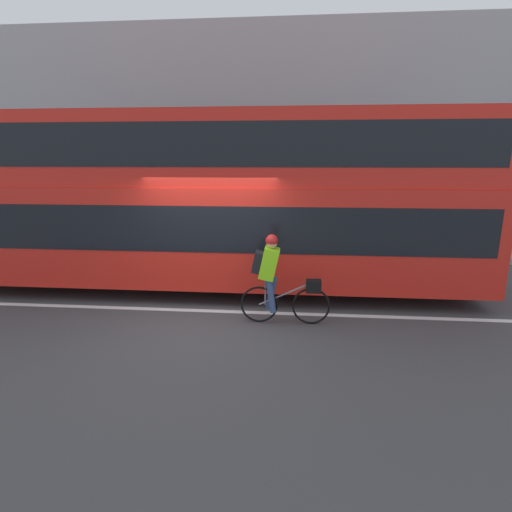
{
  "coord_description": "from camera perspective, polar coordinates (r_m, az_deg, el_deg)",
  "views": [
    {
      "loc": [
        1.51,
        -6.84,
        2.84
      ],
      "look_at": [
        0.84,
        0.63,
        1.0
      ],
      "focal_mm": 28.0,
      "sensor_mm": 36.0,
      "label": 1
    }
  ],
  "objects": [
    {
      "name": "sidewalk_curb",
      "position": [
        12.84,
        -1.74,
        1.37
      ],
      "size": [
        60.0,
        2.56,
        0.15
      ],
      "color": "gray",
      "rests_on": "ground_plane"
    },
    {
      "name": "road_center_line",
      "position": [
        7.74,
        -6.56,
        -7.79
      ],
      "size": [
        50.0,
        0.14,
        0.01
      ],
      "primitive_type": "cube",
      "color": "silver",
      "rests_on": "ground_plane"
    },
    {
      "name": "street_sign_post",
      "position": [
        13.39,
        -17.55,
        8.09
      ],
      "size": [
        0.36,
        0.09,
        2.7
      ],
      "color": "#59595B",
      "rests_on": "sidewalk_curb"
    },
    {
      "name": "bus",
      "position": [
        8.73,
        -6.6,
        8.67
      ],
      "size": [
        11.3,
        2.58,
        3.72
      ],
      "color": "black",
      "rests_on": "ground_plane"
    },
    {
      "name": "building_facade",
      "position": [
        13.98,
        -1.12,
        16.74
      ],
      "size": [
        60.0,
        0.3,
        7.12
      ],
      "color": "#9E9EA3",
      "rests_on": "ground_plane"
    },
    {
      "name": "cyclist_on_bike",
      "position": [
        6.9,
        2.82,
        -2.89
      ],
      "size": [
        1.57,
        0.32,
        1.59
      ],
      "color": "black",
      "rests_on": "ground_plane"
    },
    {
      "name": "ground_plane",
      "position": [
        7.56,
        -6.88,
        -8.39
      ],
      "size": [
        80.0,
        80.0,
        0.0
      ],
      "primitive_type": "plane",
      "color": "#424244"
    }
  ]
}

